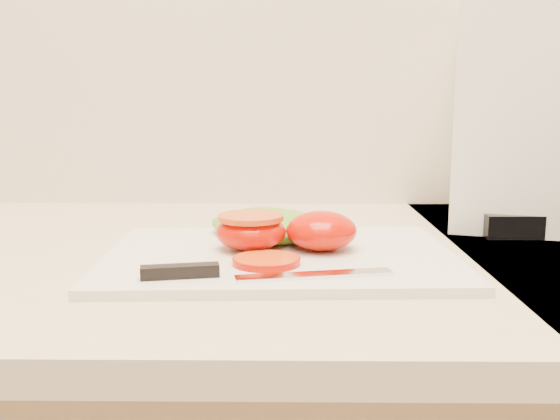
{
  "coord_description": "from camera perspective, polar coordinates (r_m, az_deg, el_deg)",
  "views": [
    {
      "loc": [
        -0.03,
        0.95,
        1.1
      ],
      "look_at": [
        -0.04,
        1.62,
        0.99
      ],
      "focal_mm": 40.0,
      "sensor_mm": 36.0,
      "label": 1
    }
  ],
  "objects": [
    {
      "name": "cutting_board",
      "position": [
        0.68,
        -0.01,
        -4.3
      ],
      "size": [
        0.38,
        0.28,
        0.01
      ],
      "primitive_type": "cube",
      "rotation": [
        0.0,
        0.0,
        0.04
      ],
      "color": "silver",
      "rests_on": "counter"
    },
    {
      "name": "lettuce_leaf_0",
      "position": [
        0.75,
        -1.34,
        -1.46
      ],
      "size": [
        0.18,
        0.16,
        0.03
      ],
      "primitive_type": "ellipsoid",
      "rotation": [
        0.0,
        0.0,
        -0.53
      ],
      "color": "#5AA72C",
      "rests_on": "cutting_board"
    },
    {
      "name": "knife",
      "position": [
        0.59,
        -4.32,
        -5.74
      ],
      "size": [
        0.24,
        0.05,
        0.01
      ],
      "rotation": [
        0.0,
        0.0,
        0.2
      ],
      "color": "silver",
      "rests_on": "cutting_board"
    },
    {
      "name": "tomato_slice_0",
      "position": [
        0.63,
        -1.25,
        -4.66
      ],
      "size": [
        0.07,
        0.07,
        0.01
      ],
      "primitive_type": "cylinder",
      "color": "#D4490F",
      "rests_on": "cutting_board"
    },
    {
      "name": "appliance",
      "position": [
        0.96,
        21.87,
        7.91
      ],
      "size": [
        0.26,
        0.3,
        0.3
      ],
      "primitive_type": "cube",
      "rotation": [
        0.0,
        0.0,
        -0.29
      ],
      "color": "white",
      "rests_on": "counter"
    },
    {
      "name": "tomato_half_cut",
      "position": [
        0.69,
        -2.69,
        -1.87
      ],
      "size": [
        0.08,
        0.08,
        0.04
      ],
      "color": "red",
      "rests_on": "cutting_board"
    },
    {
      "name": "tomato_half_dome",
      "position": [
        0.69,
        3.8,
        -1.88
      ],
      "size": [
        0.08,
        0.08,
        0.04
      ],
      "primitive_type": "ellipsoid",
      "color": "red",
      "rests_on": "cutting_board"
    }
  ]
}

